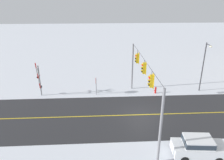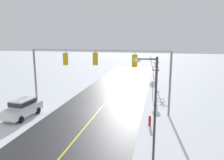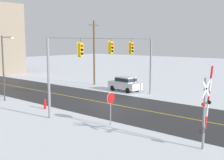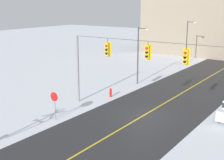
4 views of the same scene
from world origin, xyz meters
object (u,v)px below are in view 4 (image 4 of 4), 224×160
object	(u,v)px
streetlamp_near	(140,50)
fire_hydrant	(111,92)
streetlamp_far	(188,38)
stop_sign	(54,100)

from	to	relation	value
streetlamp_near	fire_hydrant	distance (m)	6.99
streetlamp_far	fire_hydrant	size ratio (longest dim) A/B	7.39
stop_sign	streetlamp_near	distance (m)	13.98
streetlamp_near	fire_hydrant	size ratio (longest dim) A/B	7.39
streetlamp_near	stop_sign	bearing A→B (deg)	-88.76
streetlamp_near	streetlamp_far	size ratio (longest dim) A/B	1.00
stop_sign	streetlamp_far	world-z (taller)	streetlamp_far
stop_sign	fire_hydrant	world-z (taller)	stop_sign
stop_sign	streetlamp_near	size ratio (longest dim) A/B	0.36
streetlamp_far	stop_sign	bearing A→B (deg)	-89.40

